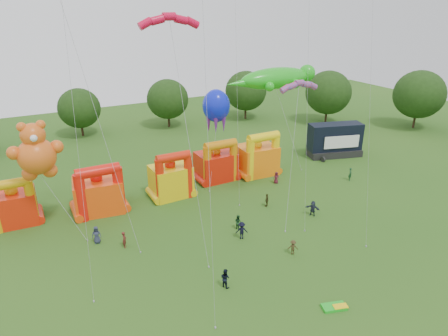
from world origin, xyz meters
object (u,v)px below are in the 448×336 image
bouncy_castle_2 (172,179)px  spectator_0 (97,235)px  gecko_kite (282,102)px  octopus_kite (214,139)px  spectator_4 (267,200)px  bouncy_castle_0 (14,206)px  stage_trailer (335,140)px  teddy_bear_kite (52,184)px

bouncy_castle_2 → spectator_0: (-10.97, -6.72, -1.47)m
gecko_kite → spectator_0: 32.41m
octopus_kite → spectator_4: 11.63m
bouncy_castle_0 → spectator_4: size_ratio=3.51×
bouncy_castle_2 → gecko_kite: 20.34m
gecko_kite → bouncy_castle_0: bearing=-178.3°
bouncy_castle_0 → octopus_kite: bearing=0.8°
bouncy_castle_2 → gecko_kite: gecko_kite is taller
stage_trailer → teddy_bear_kite: teddy_bear_kite is taller
octopus_kite → teddy_bear_kite: bearing=-168.1°
stage_trailer → gecko_kite: gecko_kite is taller
bouncy_castle_0 → spectator_0: bearing=-49.2°
bouncy_castle_2 → teddy_bear_kite: size_ratio=0.51×
teddy_bear_kite → spectator_4: bearing=-13.5°
bouncy_castle_0 → spectator_0: (7.25, -8.38, -1.29)m
gecko_kite → spectator_4: gecko_kite is taller
stage_trailer → spectator_0: bearing=-168.1°
bouncy_castle_0 → octopus_kite: (25.38, 0.34, 3.82)m
octopus_kite → spectator_0: 20.76m
teddy_bear_kite → spectator_0: (3.19, -4.25, -4.84)m
bouncy_castle_0 → octopus_kite: size_ratio=0.47×
bouncy_castle_2 → spectator_4: size_ratio=3.80×
bouncy_castle_2 → spectator_4: bouncy_castle_2 is taller
bouncy_castle_0 → octopus_kite: 25.67m
gecko_kite → spectator_4: 16.97m
octopus_kite → spectator_4: (2.20, -10.14, -5.24)m
bouncy_castle_2 → stage_trailer: bearing=3.4°
bouncy_castle_2 → gecko_kite: bearing=8.3°
bouncy_castle_0 → gecko_kite: gecko_kite is taller
stage_trailer → octopus_kite: 22.12m
bouncy_castle_2 → octopus_kite: size_ratio=0.50×
bouncy_castle_0 → bouncy_castle_2: (18.21, -1.66, 0.18)m
spectator_0 → octopus_kite: bearing=42.2°
teddy_bear_kite → bouncy_castle_2: bearing=9.9°
bouncy_castle_2 → teddy_bear_kite: teddy_bear_kite is taller
spectator_4 → spectator_0: bearing=-44.3°
stage_trailer → teddy_bear_kite: bearing=-174.4°
spectator_0 → spectator_4: spectator_0 is taller
spectator_0 → spectator_4: bearing=12.5°
spectator_4 → octopus_kite: bearing=-118.1°
stage_trailer → teddy_bear_kite: size_ratio=0.73×
stage_trailer → octopus_kite: octopus_kite is taller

